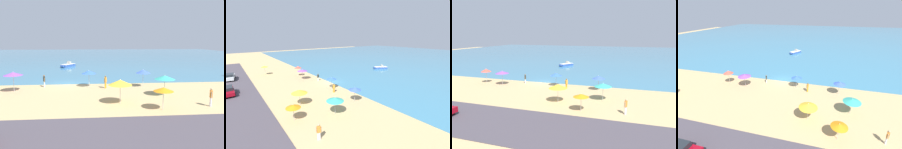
{
  "view_description": "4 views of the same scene",
  "coord_description": "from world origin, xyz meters",
  "views": [
    {
      "loc": [
        3.81,
        -31.05,
        6.36
      ],
      "look_at": [
        6.48,
        -0.27,
        1.39
      ],
      "focal_mm": 35.0,
      "sensor_mm": 36.0,
      "label": 1
    },
    {
      "loc": [
        26.45,
        -17.95,
        10.19
      ],
      "look_at": [
        0.07,
        2.07,
        1.51
      ],
      "focal_mm": 24.0,
      "sensor_mm": 36.0,
      "label": 2
    },
    {
      "loc": [
        15.73,
        -35.6,
        8.92
      ],
      "look_at": [
        3.31,
        2.09,
        1.3
      ],
      "focal_mm": 35.0,
      "sensor_mm": 36.0,
      "label": 3
    },
    {
      "loc": [
        8.18,
        -25.48,
        13.1
      ],
      "look_at": [
        1.43,
        0.27,
        1.46
      ],
      "focal_mm": 24.0,
      "sensor_mm": 36.0,
      "label": 4
    }
  ],
  "objects": [
    {
      "name": "ground_plane",
      "position": [
        0.0,
        0.0,
        0.0
      ],
      "size": [
        160.0,
        160.0,
        0.0
      ],
      "primitive_type": "plane",
      "color": "tan"
    },
    {
      "name": "sea",
      "position": [
        0.0,
        55.0,
        0.03
      ],
      "size": [
        150.0,
        110.0,
        0.05
      ],
      "primitive_type": "cube",
      "color": "teal",
      "rests_on": "ground_plane"
    },
    {
      "name": "coastal_road",
      "position": [
        0.0,
        -18.0,
        0.03
      ],
      "size": [
        80.0,
        8.0,
        0.06
      ],
      "primitive_type": "cube",
      "color": "#474048",
      "rests_on": "ground_plane"
    },
    {
      "name": "beach_umbrella_0",
      "position": [
        6.46,
        -9.98,
        2.15
      ],
      "size": [
        2.38,
        2.38,
        2.49
      ],
      "color": "#B2B2B7",
      "rests_on": "ground_plane"
    },
    {
      "name": "beach_umbrella_1",
      "position": [
        11.87,
        -7.37,
        2.12
      ],
      "size": [
        2.35,
        2.35,
        2.41
      ],
      "color": "#B2B2B7",
      "rests_on": "ground_plane"
    },
    {
      "name": "beach_umbrella_2",
      "position": [
        -5.93,
        -3.92,
        2.24
      ],
      "size": [
        2.32,
        2.32,
        2.51
      ],
      "color": "#B2B2B7",
      "rests_on": "ground_plane"
    },
    {
      "name": "beach_umbrella_3",
      "position": [
        3.22,
        -1.9,
        2.03
      ],
      "size": [
        1.92,
        1.92,
        2.31
      ],
      "color": "#B2B2B7",
      "rests_on": "ground_plane"
    },
    {
      "name": "beach_umbrella_4",
      "position": [
        10.11,
        -12.33,
        1.91
      ],
      "size": [
        1.83,
        1.83,
        2.17
      ],
      "color": "#B2B2B7",
      "rests_on": "ground_plane"
    },
    {
      "name": "beach_umbrella_5",
      "position": [
        -9.52,
        -3.5,
        2.32
      ],
      "size": [
        1.79,
        1.79,
        2.64
      ],
      "color": "#B2B2B7",
      "rests_on": "ground_plane"
    },
    {
      "name": "beach_umbrella_6",
      "position": [
        -15.98,
        -10.11,
        2.26
      ],
      "size": [
        1.78,
        1.78,
        2.51
      ],
      "color": "#B2B2B7",
      "rests_on": "ground_plane"
    },
    {
      "name": "beach_umbrella_7",
      "position": [
        10.49,
        -2.52,
        2.11
      ],
      "size": [
        1.94,
        1.94,
        2.4
      ],
      "color": "#B2B2B7",
      "rests_on": "ground_plane"
    },
    {
      "name": "bather_0",
      "position": [
        -2.79,
        -1.54,
        0.93
      ],
      "size": [
        0.33,
        0.54,
        1.66
      ],
      "color": "white",
      "rests_on": "ground_plane"
    },
    {
      "name": "bather_1",
      "position": [
        5.39,
        -2.93,
        0.95
      ],
      "size": [
        0.36,
        0.52,
        1.69
      ],
      "color": "orange",
      "rests_on": "ground_plane"
    },
    {
      "name": "bather_2",
      "position": [
        15.02,
        -11.67,
        1.02
      ],
      "size": [
        0.33,
        0.54,
        1.8
      ],
      "color": "white",
      "rests_on": "ground_plane"
    },
    {
      "name": "parked_car_0",
      "position": [
        -4.75,
        -18.47,
        0.83
      ],
      "size": [
        4.41,
        1.92,
        1.46
      ],
      "color": "maroon",
      "rests_on": "coastal_road"
    },
    {
      "name": "parked_car_1",
      "position": [
        -15.53,
        -17.74,
        0.86
      ],
      "size": [
        4.62,
        2.23,
        1.51
      ],
      "color": "silver",
      "rests_on": "coastal_road"
    },
    {
      "name": "skiff_nearshore",
      "position": [
        -2.08,
        20.51,
        0.42
      ],
      "size": [
        3.29,
        4.24,
        1.2
      ],
      "color": "#3456A4",
      "rests_on": "sea"
    }
  ]
}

